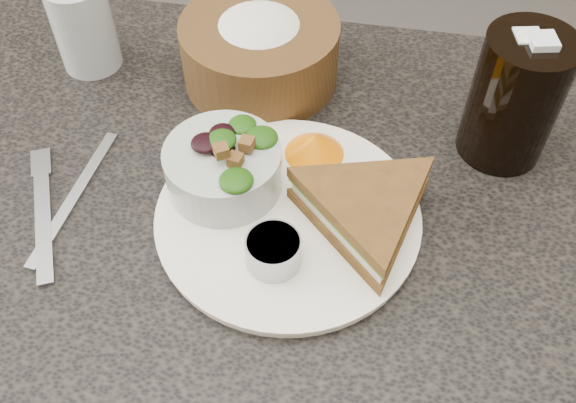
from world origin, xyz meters
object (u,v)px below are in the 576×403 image
Objects in this scene: bread_basket at (260,42)px; water_glass at (83,26)px; cola_glass at (516,94)px; dining_table at (254,377)px; dinner_plate at (288,217)px; sandwich at (366,210)px; salad_bowl at (223,162)px; dressing_ramekin at (274,251)px.

bread_basket is 1.71× the size of water_glass.
cola_glass is (0.28, -0.07, 0.02)m from bread_basket.
dining_table is 0.38m from dinner_plate.
water_glass is (-0.36, 0.20, 0.02)m from sandwich.
dinner_plate is at bearing -20.36° from salad_bowl.
cola_glass is 1.43× the size of water_glass.
bread_basket is 0.21m from water_glass.
dressing_ramekin is (0.07, -0.08, -0.02)m from salad_bowl.
sandwich reaches higher than dining_table.
bread_basket is at bearing 95.63° from dining_table.
dinner_plate is 0.08m from sandwich.
salad_bowl is 0.18m from bread_basket.
bread_basket reaches higher than dressing_ramekin.
water_glass reaches higher than dressing_ramekin.
dinner_plate is at bearing 12.85° from dining_table.
dining_table is at bearing -130.28° from sandwich.
dining_table is at bearing 134.70° from dressing_ramekin.
sandwich is 3.19× the size of dressing_ramekin.
water_glass reaches higher than sandwich.
bread_basket is (-0.02, 0.22, 0.43)m from dining_table.
bread_basket is (-0.07, 0.21, 0.05)m from dinner_plate.
sandwich is 0.90× the size of bread_basket.
sandwich is (0.08, 0.00, 0.03)m from dinner_plate.
cola_glass is at bearing -13.71° from bread_basket.
salad_bowl is at bearing -39.53° from water_glass.
bread_basket reaches higher than sandwich.
dinner_plate is 1.56× the size of sandwich.
bread_basket reaches higher than dining_table.
salad_bowl is at bearing -157.58° from cola_glass.
cola_glass reaches higher than sandwich.
water_glass is at bearing 137.67° from dining_table.
dressing_ramekin is at bearing -45.30° from dining_table.
dinner_plate is 0.06m from dressing_ramekin.
sandwich is at bearing 36.32° from dressing_ramekin.
sandwich is at bearing -55.02° from bread_basket.
dining_table is at bearing -60.64° from salad_bowl.
water_glass is (-0.28, 0.26, 0.03)m from dressing_ramekin.
salad_bowl is 0.30m from cola_glass.
water_glass is (-0.21, -0.01, 0.00)m from bread_basket.
sandwich is 1.55× the size of water_glass.
dressing_ramekin is at bearing -136.87° from cola_glass.
water_glass reaches higher than salad_bowl.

